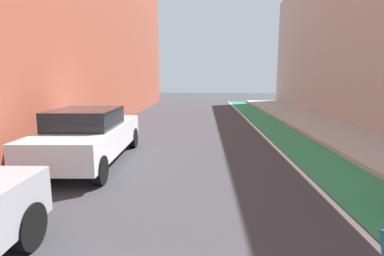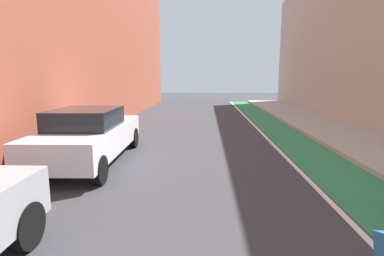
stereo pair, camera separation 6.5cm
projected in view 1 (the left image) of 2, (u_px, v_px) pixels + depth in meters
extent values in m
plane|color=#38383D|center=(203.00, 141.00, 11.14)|extent=(74.34, 74.34, 0.00)
cube|color=#2D8451|center=(280.00, 132.00, 12.97)|extent=(1.60, 33.79, 0.00)
cube|color=white|center=(260.00, 132.00, 13.01)|extent=(0.12, 33.79, 0.00)
cube|color=#A8A59E|center=(333.00, 131.00, 12.87)|extent=(2.97, 33.79, 0.14)
cube|color=#B2ADA3|center=(381.00, 29.00, 13.96)|extent=(2.40, 29.79, 9.32)
cylinder|color=black|center=(28.00, 227.00, 4.06)|extent=(0.23, 0.66, 0.66)
cube|color=silver|center=(90.00, 138.00, 8.27)|extent=(1.96, 4.76, 0.70)
cube|color=black|center=(86.00, 119.00, 7.94)|extent=(1.66, 2.03, 0.55)
cylinder|color=black|center=(85.00, 138.00, 10.11)|extent=(0.24, 0.67, 0.66)
cylinder|color=black|center=(133.00, 138.00, 10.10)|extent=(0.24, 0.67, 0.66)
cylinder|color=black|center=(25.00, 170.00, 6.56)|extent=(0.24, 0.67, 0.66)
cylinder|color=black|center=(100.00, 170.00, 6.54)|extent=(0.24, 0.67, 0.66)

